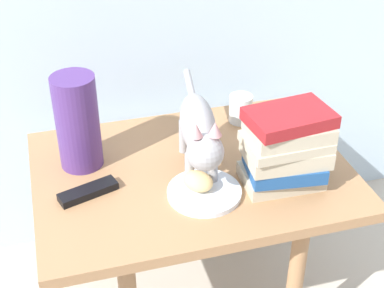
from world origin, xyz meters
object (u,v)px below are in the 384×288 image
at_px(cat, 199,130).
at_px(candle_jar, 241,110).
at_px(book_stack, 286,149).
at_px(green_vase, 77,122).
at_px(bread_roll, 198,181).
at_px(tv_remote, 88,192).
at_px(plate, 203,192).
at_px(side_table, 192,188).

distance_m(cat, candle_jar, 0.31).
xyz_separation_m(book_stack, green_vase, (-0.49, 0.23, 0.02)).
height_order(cat, green_vase, green_vase).
distance_m(book_stack, green_vase, 0.54).
bearing_deg(bread_roll, tv_remote, 165.18).
distance_m(plate, tv_remote, 0.29).
bearing_deg(candle_jar, side_table, -136.02).
bearing_deg(candle_jar, bread_roll, -125.98).
bearing_deg(side_table, book_stack, -30.69).
relative_size(cat, candle_jar, 5.59).
height_order(cat, candle_jar, cat).
distance_m(cat, green_vase, 0.32).
bearing_deg(tv_remote, candle_jar, 8.25).
bearing_deg(plate, candle_jar, 56.07).
relative_size(side_table, candle_jar, 9.83).
height_order(plate, green_vase, green_vase).
distance_m(cat, book_stack, 0.22).
bearing_deg(green_vase, cat, -23.60).
height_order(plate, bread_roll, bread_roll).
distance_m(green_vase, candle_jar, 0.50).
bearing_deg(plate, tv_remote, 164.28).
bearing_deg(tv_remote, book_stack, -27.77).
relative_size(candle_jar, tv_remote, 0.57).
bearing_deg(book_stack, plate, 177.48).
bearing_deg(plate, green_vase, 141.28).
height_order(plate, tv_remote, tv_remote).
height_order(bread_roll, tv_remote, bread_roll).
relative_size(side_table, tv_remote, 5.57).
bearing_deg(cat, plate, -99.70).
distance_m(bread_roll, book_stack, 0.23).
relative_size(green_vase, candle_jar, 3.06).
bearing_deg(plate, bread_roll, 145.59).
bearing_deg(bread_roll, book_stack, -4.37).
bearing_deg(book_stack, tv_remote, 169.85).
xyz_separation_m(plate, bread_roll, (-0.01, 0.01, 0.03)).
xyz_separation_m(candle_jar, tv_remote, (-0.49, -0.24, -0.03)).
bearing_deg(green_vase, bread_roll, -38.89).
bearing_deg(side_table, bread_roll, -97.75).
relative_size(bread_roll, cat, 0.17).
height_order(side_table, plate, plate).
bearing_deg(candle_jar, tv_remote, -154.13).
xyz_separation_m(green_vase, candle_jar, (0.49, 0.09, -0.09)).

